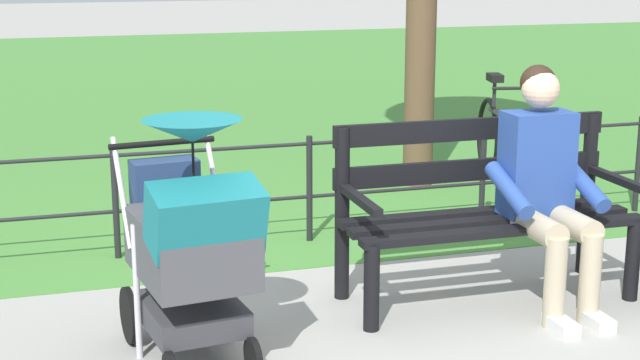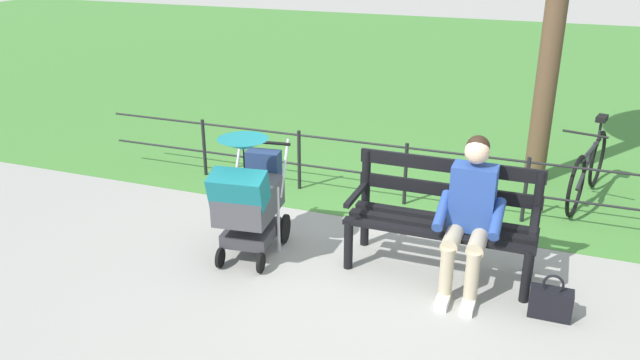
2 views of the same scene
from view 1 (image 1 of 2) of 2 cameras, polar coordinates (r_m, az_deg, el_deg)
ground_plane at (r=5.11m, az=3.66°, el=-7.89°), size 60.00×60.00×0.00m
grass_lawn at (r=13.48m, az=-9.66°, el=5.50°), size 40.00×16.00×0.01m
park_bench at (r=5.29m, az=9.63°, el=-1.31°), size 1.60×0.61×0.96m
person_on_bench at (r=5.18m, az=13.25°, el=-0.08°), size 0.53×0.74×1.28m
stroller at (r=4.39m, az=-7.65°, el=-3.43°), size 0.60×0.93×1.15m
park_fence at (r=6.28m, az=1.75°, el=0.26°), size 7.43×0.04×0.70m
bicycle at (r=7.65m, az=10.80°, el=2.03°), size 0.52×1.63×0.89m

